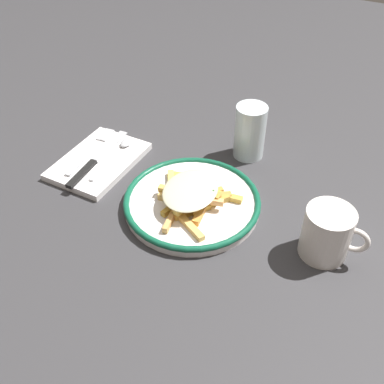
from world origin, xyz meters
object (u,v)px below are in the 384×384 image
Objects in this scene: knife at (93,162)px; coffee_mug at (327,233)px; fries_heap at (192,195)px; spoon at (118,152)px; napkin at (99,161)px; plate at (192,202)px; fork at (90,151)px; water_glass at (250,132)px.

knife is 0.48m from coffee_mug.
fries_heap reaches higher than spoon.
fries_heap reaches higher than napkin.
plate is at bearing -17.12° from spoon.
napkin is 1.12× the size of fork.
spoon is (-0.21, 0.07, -0.02)m from fries_heap.
fries_heap is at bearing -17.88° from spoon.
fork is (-0.27, 0.05, -0.02)m from fries_heap.
plate is at bearing -2.52° from knife.
fries_heap is 0.24m from knife.
plate is at bearing -7.10° from napkin.
knife is at bearing -114.86° from spoon.
spoon is (0.02, 0.05, 0.00)m from knife.
napkin is at bearing -126.72° from spoon.
fork is 1.62× the size of coffee_mug.
knife is (0.00, -0.02, 0.01)m from napkin.
plate is 1.68× the size of spoon.
water_glass reaches higher than plate.
knife is 1.93× the size of coffee_mug.
fries_heap reaches higher than fork.
napkin is at bearing 172.90° from plate.
spoon reaches higher than fork.
plate is 1.22× the size of knife.
napkin is (-0.23, 0.03, -0.01)m from plate.
fries_heap is at bearing -57.87° from plate.
plate is 0.25m from coffee_mug.
water_glass reaches higher than fork.
fork is 1.16× the size of spoon.
spoon is at bearing 65.14° from knife.
fries_heap is 0.78× the size of knife.
napkin is at bearing -22.57° from fork.
coffee_mug is at bearing 0.83° from fries_heap.
water_glass is (0.24, 0.14, 0.04)m from spoon.
napkin is at bearing -146.90° from water_glass.
knife is 0.33m from water_glass.
water_glass is at bearing 28.63° from fork.
knife is at bearing 177.48° from plate.
napkin is 1.81× the size of coffee_mug.
fries_heap is 0.24m from napkin.
fries_heap is (0.00, -0.00, 0.02)m from plate.
fork is at bearing -151.37° from water_glass.
water_glass is at bearing 81.08° from plate.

